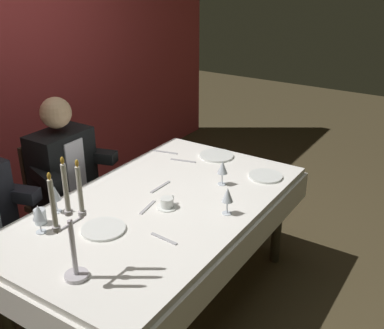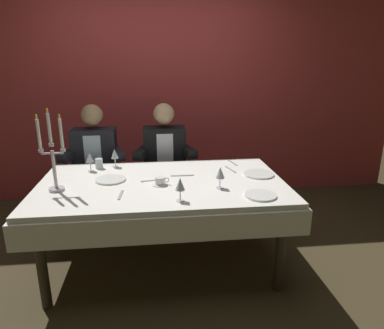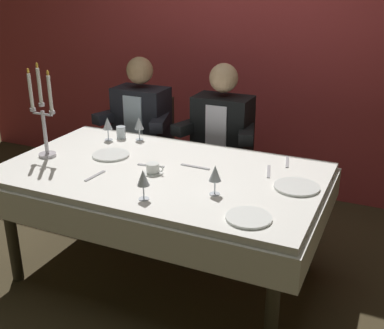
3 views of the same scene
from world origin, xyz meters
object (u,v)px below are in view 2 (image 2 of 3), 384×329
dinner_plate_1 (260,195)px  seated_diner_1 (165,153)px  dinner_plate_0 (259,174)px  water_tumbler_0 (99,163)px  wine_glass_1 (90,158)px  wine_glass_0 (180,185)px  wine_glass_3 (220,173)px  dinner_plate_2 (111,180)px  wine_glass_2 (115,154)px  dining_table (162,196)px  coffee_cup_0 (160,181)px  candelabra (53,158)px  seated_diner_0 (95,155)px

dinner_plate_1 → seated_diner_1: seated_diner_1 is taller
dinner_plate_0 → water_tumbler_0: (-1.34, 0.34, 0.04)m
dinner_plate_1 → wine_glass_1: wine_glass_1 is taller
wine_glass_0 → wine_glass_3: bearing=33.7°
dinner_plate_2 → wine_glass_1: bearing=126.3°
wine_glass_1 → wine_glass_2: same height
dining_table → wine_glass_2: size_ratio=11.83×
wine_glass_1 → seated_diner_1: seated_diner_1 is taller
dinner_plate_1 → coffee_cup_0: 0.76m
wine_glass_2 → water_tumbler_0: size_ratio=1.90×
candelabra → wine_glass_0: candelabra is taller
candelabra → dinner_plate_0: size_ratio=2.40×
wine_glass_3 → seated_diner_1: 1.14m
dinner_plate_2 → wine_glass_3: wine_glass_3 is taller
water_tumbler_0 → dinner_plate_0: bearing=-14.2°
wine_glass_1 → wine_glass_2: bearing=25.8°
candelabra → seated_diner_1: bearing=50.2°
coffee_cup_0 → candelabra: bearing=-177.5°
dinner_plate_1 → wine_glass_3: (-0.25, 0.19, 0.11)m
seated_diner_1 → dinner_plate_0: bearing=-47.6°
wine_glass_1 → wine_glass_3: same height
wine_glass_2 → coffee_cup_0: wine_glass_2 is taller
dining_table → wine_glass_3: (0.42, -0.19, 0.24)m
dining_table → wine_glass_3: wine_glass_3 is taller
seated_diner_0 → wine_glass_3: bearing=-45.3°
wine_glass_0 → wine_glass_1: (-0.71, 0.73, 0.00)m
dinner_plate_1 → wine_glass_3: bearing=142.9°
seated_diner_0 → coffee_cup_0: bearing=-56.7°
dinner_plate_2 → coffee_cup_0: coffee_cup_0 is taller
dinner_plate_2 → coffee_cup_0: 0.41m
candelabra → dinner_plate_0: bearing=6.3°
wine_glass_2 → seated_diner_0: seated_diner_0 is taller
water_tumbler_0 → coffee_cup_0: bearing=-42.5°
wine_glass_1 → seated_diner_0: size_ratio=0.13×
dinner_plate_1 → wine_glass_3: wine_glass_3 is taller
dining_table → candelabra: candelabra is taller
candelabra → seated_diner_1: (0.82, 0.99, -0.25)m
dining_table → seated_diner_1: seated_diner_1 is taller
candelabra → seated_diner_1: size_ratio=0.48×
dining_table → water_tumbler_0: 0.69m
dinner_plate_1 → dinner_plate_2: size_ratio=0.94×
dinner_plate_0 → dining_table: bearing=-175.0°
wine_glass_1 → wine_glass_3: size_ratio=1.00×
wine_glass_3 → wine_glass_0: bearing=-146.3°
dinner_plate_0 → seated_diner_0: bearing=150.5°
wine_glass_0 → coffee_cup_0: bearing=111.0°
candelabra → coffee_cup_0: bearing=2.5°
dining_table → wine_glass_2: (-0.40, 0.43, 0.24)m
dinner_plate_1 → seated_diner_1: 1.41m
dinner_plate_1 → wine_glass_0: 0.57m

